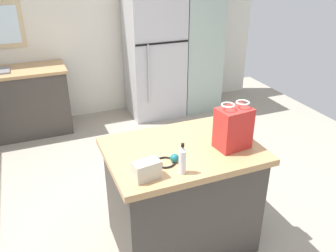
{
  "coord_description": "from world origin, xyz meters",
  "views": [
    {
      "loc": [
        -0.93,
        -2.52,
        2.27
      ],
      "look_at": [
        0.07,
        -0.08,
        0.97
      ],
      "focal_mm": 37.8,
      "sensor_mm": 36.0,
      "label": 1
    }
  ],
  "objects_px": {
    "kitchen_island": "(182,196)",
    "refrigerator": "(154,54)",
    "ear_defenders": "(165,160)",
    "tall_cabinet": "(198,39)",
    "shopping_bag": "(233,128)",
    "small_box": "(147,170)",
    "bottle": "(182,160)"
  },
  "relations": [
    {
      "from": "kitchen_island",
      "to": "refrigerator",
      "type": "bearing_deg",
      "value": 74.28
    },
    {
      "from": "ear_defenders",
      "to": "tall_cabinet",
      "type": "bearing_deg",
      "value": 59.39
    },
    {
      "from": "shopping_bag",
      "to": "ear_defenders",
      "type": "bearing_deg",
      "value": -177.57
    },
    {
      "from": "small_box",
      "to": "kitchen_island",
      "type": "bearing_deg",
      "value": 35.8
    },
    {
      "from": "kitchen_island",
      "to": "ear_defenders",
      "type": "height_order",
      "value": "ear_defenders"
    },
    {
      "from": "kitchen_island",
      "to": "refrigerator",
      "type": "xyz_separation_m",
      "value": [
        0.75,
        2.65,
        0.47
      ]
    },
    {
      "from": "tall_cabinet",
      "to": "small_box",
      "type": "bearing_deg",
      "value": -122.13
    },
    {
      "from": "tall_cabinet",
      "to": "bottle",
      "type": "distance_m",
      "value": 3.37
    },
    {
      "from": "kitchen_island",
      "to": "bottle",
      "type": "distance_m",
      "value": 0.66
    },
    {
      "from": "small_box",
      "to": "ear_defenders",
      "type": "height_order",
      "value": "small_box"
    },
    {
      "from": "ear_defenders",
      "to": "shopping_bag",
      "type": "bearing_deg",
      "value": 2.43
    },
    {
      "from": "ear_defenders",
      "to": "kitchen_island",
      "type": "bearing_deg",
      "value": 36.56
    },
    {
      "from": "refrigerator",
      "to": "bottle",
      "type": "xyz_separation_m",
      "value": [
        -0.89,
        -2.96,
        0.09
      ]
    },
    {
      "from": "tall_cabinet",
      "to": "bottle",
      "type": "bearing_deg",
      "value": -118.35
    },
    {
      "from": "tall_cabinet",
      "to": "refrigerator",
      "type": "bearing_deg",
      "value": -179.98
    },
    {
      "from": "tall_cabinet",
      "to": "ear_defenders",
      "type": "distance_m",
      "value": 3.26
    },
    {
      "from": "tall_cabinet",
      "to": "small_box",
      "type": "xyz_separation_m",
      "value": [
        -1.84,
        -2.93,
        -0.1
      ]
    },
    {
      "from": "kitchen_island",
      "to": "shopping_bag",
      "type": "height_order",
      "value": "shopping_bag"
    },
    {
      "from": "refrigerator",
      "to": "shopping_bag",
      "type": "height_order",
      "value": "refrigerator"
    },
    {
      "from": "tall_cabinet",
      "to": "shopping_bag",
      "type": "height_order",
      "value": "tall_cabinet"
    },
    {
      "from": "small_box",
      "to": "bottle",
      "type": "xyz_separation_m",
      "value": [
        0.24,
        -0.03,
        0.04
      ]
    },
    {
      "from": "kitchen_island",
      "to": "shopping_bag",
      "type": "distance_m",
      "value": 0.73
    },
    {
      "from": "bottle",
      "to": "tall_cabinet",
      "type": "bearing_deg",
      "value": 61.65
    },
    {
      "from": "refrigerator",
      "to": "shopping_bag",
      "type": "distance_m",
      "value": 2.81
    },
    {
      "from": "shopping_bag",
      "to": "kitchen_island",
      "type": "bearing_deg",
      "value": 159.91
    },
    {
      "from": "shopping_bag",
      "to": "small_box",
      "type": "relative_size",
      "value": 2.04
    },
    {
      "from": "tall_cabinet",
      "to": "ear_defenders",
      "type": "bearing_deg",
      "value": -120.61
    },
    {
      "from": "small_box",
      "to": "bottle",
      "type": "height_order",
      "value": "bottle"
    },
    {
      "from": "kitchen_island",
      "to": "bottle",
      "type": "height_order",
      "value": "bottle"
    },
    {
      "from": "bottle",
      "to": "kitchen_island",
      "type": "bearing_deg",
      "value": 64.89
    },
    {
      "from": "small_box",
      "to": "bottle",
      "type": "bearing_deg",
      "value": -7.19
    },
    {
      "from": "refrigerator",
      "to": "bottle",
      "type": "bearing_deg",
      "value": -106.76
    }
  ]
}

